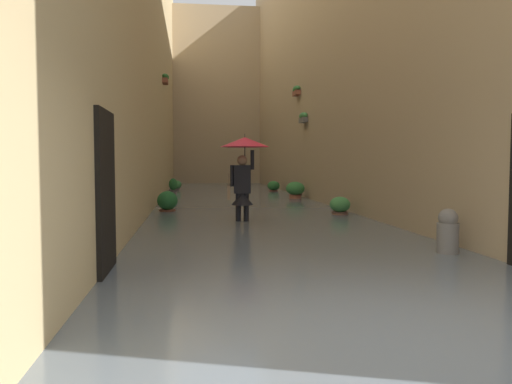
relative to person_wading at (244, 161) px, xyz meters
name	(u,v)px	position (x,y,z in m)	size (l,w,h in m)	color
ground_plane	(237,207)	(-0.39, -6.04, -1.58)	(67.43, 67.43, 0.00)	slate
flood_water	(237,204)	(-0.39, -6.04, -1.47)	(6.06, 32.97, 0.22)	slate
building_facade_left	(338,36)	(-3.92, -6.03, 4.37)	(2.04, 30.97, 11.90)	tan
building_facade_right	(130,27)	(3.14, -6.03, 4.42)	(2.04, 30.97, 12.00)	tan
building_facade_far	(216,99)	(-0.39, -20.42, 3.88)	(8.86, 1.80, 10.92)	tan
person_wading	(244,161)	(0.00, 0.00, 0.00)	(1.12, 1.12, 2.19)	black
potted_plant_far_left	(295,191)	(-2.58, -6.68, -1.09)	(0.69, 0.69, 0.83)	#9E563D
potted_plant_mid_left	(274,187)	(-2.52, -11.20, -1.19)	(0.56, 0.56, 0.68)	brown
potted_plant_near_left	(340,208)	(-2.58, -1.09, -1.20)	(0.52, 0.52, 0.67)	brown
potted_plant_far_right	(176,186)	(1.89, -12.40, -1.17)	(0.53, 0.53, 0.68)	#66605B
potted_plant_near_right	(167,204)	(1.83, -2.51, -1.16)	(0.55, 0.55, 0.77)	brown
potted_plant_mid_right	(173,187)	(1.96, -10.86, -1.14)	(0.37, 0.37, 0.83)	#66605B
mooring_bollard	(448,238)	(-2.59, 4.37, -1.14)	(0.32, 0.32, 0.88)	slate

